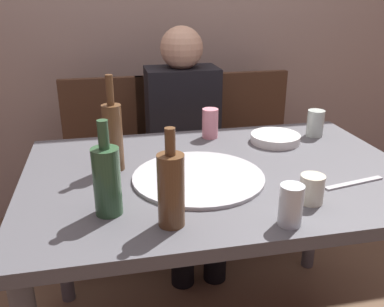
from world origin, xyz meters
TOP-DOWN VIEW (x-y plane):
  - dining_table at (0.00, 0.00)m, footprint 1.31×0.88m
  - pizza_tray at (-0.08, -0.05)m, footprint 0.43×0.43m
  - wine_bottle at (-0.37, -0.21)m, footprint 0.08×0.08m
  - beer_bottle at (-0.35, 0.09)m, footprint 0.07×0.07m
  - water_bottle at (-0.22, -0.31)m, footprint 0.07×0.07m
  - tumbler_near at (0.20, -0.27)m, footprint 0.07×0.07m
  - tumbler_far at (0.49, 0.27)m, footprint 0.07×0.07m
  - wine_glass at (0.09, -0.37)m, footprint 0.06×0.06m
  - soda_can at (0.05, 0.34)m, footprint 0.07×0.07m
  - plate_stack at (0.30, 0.23)m, footprint 0.20×0.20m
  - table_knife at (0.39, -0.19)m, footprint 0.22×0.06m
  - chair_left at (-0.38, 0.84)m, footprint 0.44×0.44m
  - chair_middle at (0.02, 0.84)m, footprint 0.44×0.44m
  - chair_right at (0.44, 0.84)m, footprint 0.44×0.44m
  - guest_in_sweater at (0.02, 0.69)m, footprint 0.36×0.56m

SIDE VIEW (x-z plane):
  - chair_left at x=-0.38m, z-range 0.06..0.96m
  - chair_middle at x=0.02m, z-range 0.06..0.96m
  - chair_right at x=0.44m, z-range 0.06..0.96m
  - guest_in_sweater at x=0.02m, z-range 0.06..1.23m
  - dining_table at x=0.00m, z-range 0.29..1.04m
  - table_knife at x=0.39m, z-range 0.75..0.76m
  - pizza_tray at x=-0.08m, z-range 0.75..0.77m
  - plate_stack at x=0.30m, z-range 0.75..0.79m
  - tumbler_near at x=0.20m, z-range 0.75..0.84m
  - tumbler_far at x=0.49m, z-range 0.75..0.86m
  - wine_glass at x=0.09m, z-range 0.75..0.87m
  - soda_can at x=0.05m, z-range 0.75..0.88m
  - wine_bottle at x=-0.37m, z-range 0.72..0.99m
  - water_bottle at x=-0.22m, z-range 0.73..0.99m
  - beer_bottle at x=-0.35m, z-range 0.72..1.04m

